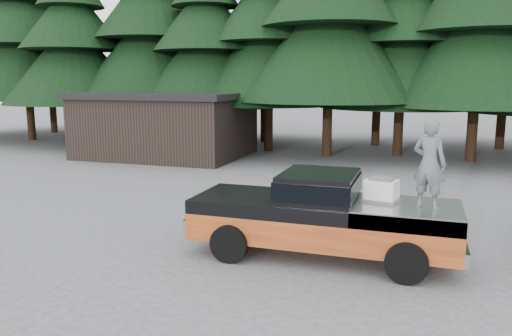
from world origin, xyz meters
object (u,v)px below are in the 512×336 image
(utility_building, at_px, (167,124))
(pickup_truck, at_px, (322,228))
(man_on_bed, at_px, (429,164))
(air_compressor, at_px, (381,191))

(utility_building, bearing_deg, pickup_truck, -49.60)
(pickup_truck, distance_m, utility_building, 16.49)
(man_on_bed, height_order, utility_building, utility_building)
(pickup_truck, relative_size, air_compressor, 9.14)
(utility_building, bearing_deg, man_on_bed, -44.60)
(air_compressor, bearing_deg, pickup_truck, -158.70)
(air_compressor, xyz_separation_m, man_on_bed, (0.95, -0.32, 0.70))
(man_on_bed, bearing_deg, utility_building, -22.07)
(air_compressor, relative_size, utility_building, 0.08)
(man_on_bed, relative_size, utility_building, 0.22)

